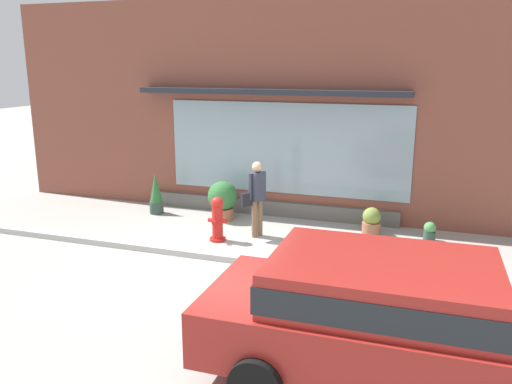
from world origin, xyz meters
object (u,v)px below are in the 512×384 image
potted_plant_by_entrance (156,194)px  potted_plant_window_left (372,221)px  fire_hydrant (217,218)px  potted_plant_doorstep (430,231)px  parked_car_red (393,315)px  potted_plant_near_hydrant (223,199)px  pedestrian_with_handbag (256,194)px

potted_plant_by_entrance → potted_plant_window_left: bearing=1.0°
fire_hydrant → potted_plant_window_left: fire_hydrant is taller
potted_plant_doorstep → potted_plant_window_left: 1.21m
potted_plant_window_left → potted_plant_doorstep: bearing=-2.6°
parked_car_red → potted_plant_doorstep: 5.43m
fire_hydrant → parked_car_red: parked_car_red is taller
parked_car_red → potted_plant_by_entrance: bearing=138.2°
potted_plant_doorstep → parked_car_red: bearing=-93.7°
fire_hydrant → potted_plant_near_hydrant: 1.51m
fire_hydrant → potted_plant_by_entrance: bearing=148.1°
pedestrian_with_handbag → potted_plant_by_entrance: 3.08m
parked_car_red → potted_plant_by_entrance: 8.12m
fire_hydrant → parked_car_red: 5.55m
pedestrian_with_handbag → parked_car_red: pedestrian_with_handbag is taller
pedestrian_with_handbag → potted_plant_near_hydrant: 1.54m
fire_hydrant → pedestrian_with_handbag: bearing=36.7°
potted_plant_doorstep → potted_plant_window_left: potted_plant_window_left is taller
potted_plant_near_hydrant → potted_plant_window_left: potted_plant_near_hydrant is taller
potted_plant_doorstep → pedestrian_with_handbag: bearing=-165.5°
fire_hydrant → potted_plant_near_hydrant: bearing=108.3°
parked_car_red → potted_plant_doorstep: (0.35, 5.38, -0.65)m
pedestrian_with_handbag → potted_plant_by_entrance: size_ratio=1.62×
pedestrian_with_handbag → potted_plant_window_left: (2.32, 0.97, -0.65)m
potted_plant_doorstep → potted_plant_window_left: size_ratio=0.69×
potted_plant_doorstep → potted_plant_near_hydrant: (-4.68, 0.01, 0.30)m
pedestrian_with_handbag → parked_car_red: (3.18, -4.47, -0.09)m
potted_plant_near_hydrant → pedestrian_with_handbag: bearing=-38.6°
pedestrian_with_handbag → potted_plant_by_entrance: pedestrian_with_handbag is taller
pedestrian_with_handbag → potted_plant_near_hydrant: bearing=-94.9°
fire_hydrant → parked_car_red: size_ratio=0.21×
potted_plant_by_entrance → potted_plant_doorstep: bearing=0.3°
potted_plant_near_hydrant → potted_plant_by_entrance: bearing=-178.7°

